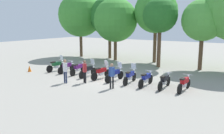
# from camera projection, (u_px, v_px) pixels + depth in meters

# --- Properties ---
(ground_plane) EXTENTS (80.00, 80.00, 0.00)m
(ground_plane) POSITION_uv_depth(u_px,v_px,m) (108.00, 80.00, 17.96)
(ground_plane) COLOR gray
(motorcycle_0) EXTENTS (0.62, 2.19, 1.37)m
(motorcycle_0) POSITION_uv_depth(u_px,v_px,m) (57.00, 65.00, 21.08)
(motorcycle_0) COLOR black
(motorcycle_0) RESTS_ON ground_plane
(motorcycle_1) EXTENTS (0.62, 2.19, 0.99)m
(motorcycle_1) POSITION_uv_depth(u_px,v_px,m) (67.00, 67.00, 20.38)
(motorcycle_1) COLOR black
(motorcycle_1) RESTS_ON ground_plane
(motorcycle_2) EXTENTS (0.62, 2.19, 0.99)m
(motorcycle_2) POSITION_uv_depth(u_px,v_px,m) (78.00, 68.00, 19.73)
(motorcycle_2) COLOR black
(motorcycle_2) RESTS_ON ground_plane
(motorcycle_3) EXTENTS (0.62, 2.19, 1.37)m
(motorcycle_3) POSITION_uv_depth(u_px,v_px,m) (88.00, 70.00, 18.83)
(motorcycle_3) COLOR black
(motorcycle_3) RESTS_ON ground_plane
(motorcycle_4) EXTENTS (0.62, 2.19, 1.37)m
(motorcycle_4) POSITION_uv_depth(u_px,v_px,m) (101.00, 72.00, 18.17)
(motorcycle_4) COLOR black
(motorcycle_4) RESTS_ON ground_plane
(motorcycle_5) EXTENTS (0.62, 2.19, 1.37)m
(motorcycle_5) POSITION_uv_depth(u_px,v_px,m) (115.00, 74.00, 17.44)
(motorcycle_5) COLOR black
(motorcycle_5) RESTS_ON ground_plane
(motorcycle_6) EXTENTS (0.62, 2.19, 1.37)m
(motorcycle_6) POSITION_uv_depth(u_px,v_px,m) (130.00, 76.00, 16.81)
(motorcycle_6) COLOR black
(motorcycle_6) RESTS_ON ground_plane
(motorcycle_7) EXTENTS (0.62, 2.19, 0.99)m
(motorcycle_7) POSITION_uv_depth(u_px,v_px,m) (146.00, 79.00, 16.07)
(motorcycle_7) COLOR black
(motorcycle_7) RESTS_ON ground_plane
(motorcycle_8) EXTENTS (0.62, 2.19, 0.99)m
(motorcycle_8) POSITION_uv_depth(u_px,v_px,m) (165.00, 81.00, 15.50)
(motorcycle_8) COLOR black
(motorcycle_8) RESTS_ON ground_plane
(motorcycle_9) EXTENTS (0.62, 2.19, 0.99)m
(motorcycle_9) POSITION_uv_depth(u_px,v_px,m) (184.00, 83.00, 14.90)
(motorcycle_9) COLOR black
(motorcycle_9) RESTS_ON ground_plane
(person_0) EXTENTS (0.36, 0.32, 1.68)m
(person_0) POSITION_uv_depth(u_px,v_px,m) (112.00, 74.00, 15.35)
(person_0) COLOR black
(person_0) RESTS_ON ground_plane
(person_1) EXTENTS (0.40, 0.23, 1.72)m
(person_1) POSITION_uv_depth(u_px,v_px,m) (65.00, 69.00, 16.76)
(person_1) COLOR #232D4C
(person_1) RESTS_ON ground_plane
(person_2) EXTENTS (0.41, 0.27, 1.65)m
(person_2) POSITION_uv_depth(u_px,v_px,m) (85.00, 70.00, 16.79)
(person_2) COLOR black
(person_2) RESTS_ON ground_plane
(tree_0) EXTENTS (5.44, 5.44, 7.96)m
(tree_0) POSITION_uv_depth(u_px,v_px,m) (80.00, 15.00, 29.29)
(tree_0) COLOR brown
(tree_0) RESTS_ON ground_plane
(tree_1) EXTENTS (4.77, 4.77, 7.41)m
(tree_1) POSITION_uv_depth(u_px,v_px,m) (110.00, 16.00, 27.94)
(tree_1) COLOR brown
(tree_1) RESTS_ON ground_plane
(tree_2) EXTENTS (4.94, 4.94, 7.04)m
(tree_2) POSITION_uv_depth(u_px,v_px,m) (115.00, 20.00, 26.47)
(tree_2) COLOR brown
(tree_2) RESTS_ON ground_plane
(tree_3) EXTENTS (4.55, 4.55, 7.72)m
(tree_3) POSITION_uv_depth(u_px,v_px,m) (156.00, 12.00, 24.81)
(tree_3) COLOR brown
(tree_3) RESTS_ON ground_plane
(tree_4) EXTENTS (3.28, 3.28, 6.61)m
(tree_4) POSITION_uv_depth(u_px,v_px,m) (160.00, 16.00, 22.10)
(tree_4) COLOR brown
(tree_4) RESTS_ON ground_plane
(tree_5) EXTENTS (3.76, 3.76, 6.39)m
(tree_5) POSITION_uv_depth(u_px,v_px,m) (203.00, 20.00, 20.90)
(tree_5) COLOR brown
(tree_5) RESTS_ON ground_plane
(traffic_cone) EXTENTS (0.32, 0.32, 0.55)m
(traffic_cone) POSITION_uv_depth(u_px,v_px,m) (29.00, 69.00, 20.84)
(traffic_cone) COLOR orange
(traffic_cone) RESTS_ON ground_plane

